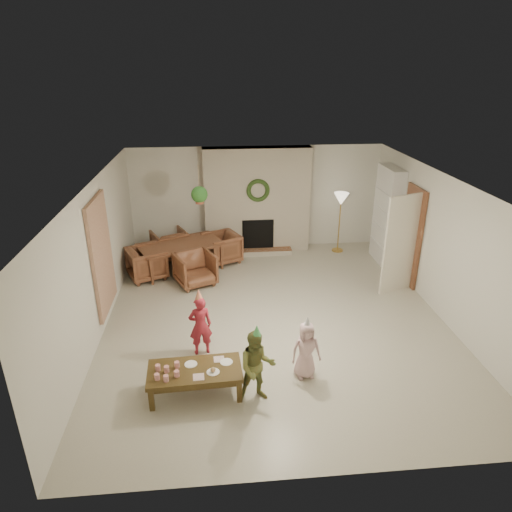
{
  "coord_description": "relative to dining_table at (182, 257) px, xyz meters",
  "views": [
    {
      "loc": [
        -1.01,
        -7.12,
        4.27
      ],
      "look_at": [
        -0.3,
        0.4,
        1.05
      ],
      "focal_mm": 31.87,
      "sensor_mm": 36.0,
      "label": 1
    }
  ],
  "objects": [
    {
      "name": "floor",
      "position": [
        1.78,
        -2.2,
        -0.31
      ],
      "size": [
        7.0,
        7.0,
        0.0
      ],
      "primitive_type": "plane",
      "color": "#B7B29E",
      "rests_on": "ground"
    },
    {
      "name": "ceiling",
      "position": [
        1.78,
        -2.2,
        2.19
      ],
      "size": [
        7.0,
        7.0,
        0.0
      ],
      "primitive_type": "plane",
      "rotation": [
        3.14,
        0.0,
        0.0
      ],
      "color": "white",
      "rests_on": "wall_back"
    },
    {
      "name": "wall_back",
      "position": [
        1.78,
        1.3,
        0.94
      ],
      "size": [
        7.0,
        0.0,
        7.0
      ],
      "primitive_type": "plane",
      "rotation": [
        1.57,
        0.0,
        0.0
      ],
      "color": "silver",
      "rests_on": "floor"
    },
    {
      "name": "wall_front",
      "position": [
        1.78,
        -5.7,
        0.94
      ],
      "size": [
        7.0,
        0.0,
        7.0
      ],
      "primitive_type": "plane",
      "rotation": [
        -1.57,
        0.0,
        0.0
      ],
      "color": "silver",
      "rests_on": "floor"
    },
    {
      "name": "wall_left",
      "position": [
        -1.22,
        -2.2,
        0.94
      ],
      "size": [
        0.0,
        7.0,
        7.0
      ],
      "primitive_type": "plane",
      "rotation": [
        1.57,
        0.0,
        1.57
      ],
      "color": "silver",
      "rests_on": "floor"
    },
    {
      "name": "wall_right",
      "position": [
        4.78,
        -2.2,
        0.94
      ],
      "size": [
        0.0,
        7.0,
        7.0
      ],
      "primitive_type": "plane",
      "rotation": [
        1.57,
        0.0,
        -1.57
      ],
      "color": "silver",
      "rests_on": "floor"
    },
    {
      "name": "fireplace_mass",
      "position": [
        1.78,
        1.1,
        0.94
      ],
      "size": [
        2.5,
        0.4,
        2.5
      ],
      "primitive_type": "cube",
      "color": "#5A2917",
      "rests_on": "floor"
    },
    {
      "name": "fireplace_hearth",
      "position": [
        1.78,
        0.75,
        -0.25
      ],
      "size": [
        1.6,
        0.3,
        0.12
      ],
      "primitive_type": "cube",
      "color": "brown",
      "rests_on": "floor"
    },
    {
      "name": "fireplace_firebox",
      "position": [
        1.78,
        0.92,
        0.14
      ],
      "size": [
        0.75,
        0.12,
        0.75
      ],
      "primitive_type": "cube",
      "color": "black",
      "rests_on": "floor"
    },
    {
      "name": "fireplace_wreath",
      "position": [
        1.78,
        0.87,
        1.24
      ],
      "size": [
        0.54,
        0.1,
        0.54
      ],
      "primitive_type": "torus",
      "rotation": [
        1.57,
        0.0,
        0.0
      ],
      "color": "#213B16",
      "rests_on": "fireplace_mass"
    },
    {
      "name": "floor_lamp_base",
      "position": [
        3.74,
        0.8,
        -0.3
      ],
      "size": [
        0.27,
        0.27,
        0.03
      ],
      "primitive_type": "cylinder",
      "color": "gold",
      "rests_on": "floor"
    },
    {
      "name": "floor_lamp_post",
      "position": [
        3.74,
        0.8,
        0.37
      ],
      "size": [
        0.03,
        0.03,
        1.32
      ],
      "primitive_type": "cylinder",
      "color": "gold",
      "rests_on": "floor"
    },
    {
      "name": "floor_lamp_shade",
      "position": [
        3.74,
        0.8,
        1.0
      ],
      "size": [
        0.35,
        0.35,
        0.29
      ],
      "primitive_type": "cone",
      "rotation": [
        3.14,
        0.0,
        0.0
      ],
      "color": "beige",
      "rests_on": "floor_lamp_post"
    },
    {
      "name": "bookshelf_carcass",
      "position": [
        4.62,
        0.1,
        0.79
      ],
      "size": [
        0.3,
        1.0,
        2.2
      ],
      "primitive_type": "cube",
      "color": "white",
      "rests_on": "floor"
    },
    {
      "name": "bookshelf_shelf_a",
      "position": [
        4.6,
        0.1,
        0.14
      ],
      "size": [
        0.3,
        0.92,
        0.03
      ],
      "primitive_type": "cube",
      "color": "white",
      "rests_on": "bookshelf_carcass"
    },
    {
      "name": "bookshelf_shelf_b",
      "position": [
        4.6,
        0.1,
        0.54
      ],
      "size": [
        0.3,
        0.92,
        0.03
      ],
      "primitive_type": "cube",
      "color": "white",
      "rests_on": "bookshelf_carcass"
    },
    {
      "name": "bookshelf_shelf_c",
      "position": [
        4.6,
        0.1,
        0.94
      ],
      "size": [
        0.3,
        0.92,
        0.03
      ],
      "primitive_type": "cube",
      "color": "white",
      "rests_on": "bookshelf_carcass"
    },
    {
      "name": "bookshelf_shelf_d",
      "position": [
        4.6,
        0.1,
        1.34
      ],
      "size": [
        0.3,
        0.92,
        0.03
      ],
      "primitive_type": "cube",
      "color": "white",
      "rests_on": "bookshelf_carcass"
    },
    {
      "name": "books_row_lower",
      "position": [
        4.58,
        -0.05,
        0.28
      ],
      "size": [
        0.2,
        0.4,
        0.24
      ],
      "primitive_type": "cube",
      "color": "maroon",
      "rests_on": "bookshelf_shelf_a"
    },
    {
      "name": "books_row_mid",
      "position": [
        4.58,
        0.15,
        0.68
      ],
      "size": [
        0.2,
        0.44,
        0.24
      ],
      "primitive_type": "cube",
      "color": "navy",
      "rests_on": "bookshelf_shelf_b"
    },
    {
      "name": "books_row_upper",
      "position": [
        4.58,
        0.0,
        1.07
      ],
      "size": [
        0.2,
        0.36,
        0.22
      ],
      "primitive_type": "cube",
      "color": "#A26F22",
      "rests_on": "bookshelf_shelf_c"
    },
    {
      "name": "door_frame",
      "position": [
        4.74,
        -1.0,
        0.71
      ],
      "size": [
        0.05,
        0.86,
        2.04
      ],
      "primitive_type": "cube",
      "color": "brown",
      "rests_on": "floor"
    },
    {
      "name": "door_leaf",
      "position": [
        4.36,
        -1.38,
        0.69
      ],
      "size": [
        0.77,
        0.32,
        2.0
      ],
      "primitive_type": "cube",
      "rotation": [
        0.0,
        0.0,
        -1.22
      ],
      "color": "beige",
      "rests_on": "floor"
    },
    {
      "name": "curtain_panel",
      "position": [
        -1.18,
        -2.0,
        0.94
      ],
      "size": [
        0.06,
        1.2,
        2.0
      ],
      "primitive_type": "cube",
      "color": "#C5A88B",
      "rests_on": "wall_left"
    },
    {
      "name": "dining_table",
      "position": [
        0.0,
        0.0,
        0.0
      ],
      "size": [
        2.02,
        1.62,
        0.62
      ],
      "primitive_type": "imported",
      "rotation": [
        0.0,
        0.0,
        0.42
      ],
      "color": "brown",
      "rests_on": "floor"
    },
    {
      "name": "dining_chair_near",
      "position": [
        0.32,
        -0.71,
        0.03
      ],
      "size": [
        0.98,
        0.99,
        0.69
      ],
      "primitive_type": "imported",
      "rotation": [
        0.0,
        0.0,
        0.42
      ],
      "color": "brown",
      "rests_on": "floor"
    },
    {
      "name": "dining_chair_far",
      "position": [
        -0.32,
        0.71,
        0.03
      ],
      "size": [
        0.98,
        0.99,
        0.69
      ],
      "primitive_type": "imported",
      "rotation": [
        0.0,
        0.0,
        3.56
      ],
      "color": "brown",
      "rests_on": "floor"
    },
    {
      "name": "dining_chair_left",
      "position": [
        -0.71,
        -0.32,
        0.03
      ],
      "size": [
        0.99,
        0.98,
        0.69
      ],
      "primitive_type": "imported",
      "rotation": [
        0.0,
        0.0,
        1.99
      ],
      "color": "brown",
      "rests_on": "floor"
    },
    {
      "name": "dining_chair_right",
      "position": [
        0.89,
        0.39,
        0.03
      ],
      "size": [
        0.99,
        0.98,
        0.69
      ],
      "primitive_type": "imported",
      "rotation": [
        0.0,
        0.0,
        -1.15
      ],
      "color": "brown",
      "rests_on": "floor"
    },
    {
      "name": "hanging_plant_cord",
      "position": [
        0.48,
        -0.7,
        1.84
      ],
      "size": [
        0.01,
        0.01,
        0.7
      ],
      "primitive_type": "cylinder",
      "color": "tan",
      "rests_on": "ceiling"
    },
    {
      "name": "hanging_plant_pot",
      "position": [
        0.48,
        -0.7,
        1.49
      ],
      "size": [
        0.16,
        0.16,
        0.12
      ],
      "primitive_type": "cylinder",
      "color": "brown",
      "rests_on": "hanging_plant_cord"
    },
    {
      "name": "hanging_plant_foliage",
      "position": [
        0.48,
        -0.7,
        1.61
      ],
      "size": [
        0.32,
        0.32,
        0.32
      ],
      "primitive_type": "sphere",
      "color": "#1D4D19",
      "rests_on": "hanging_plant_pot"
    },
    {
      "name": "coffee_table_top",
      "position": [
        0.41,
        -4.14,
        0.05
      ],
      "size": [
        1.32,
        0.71,
        0.06
      ],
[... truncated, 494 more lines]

